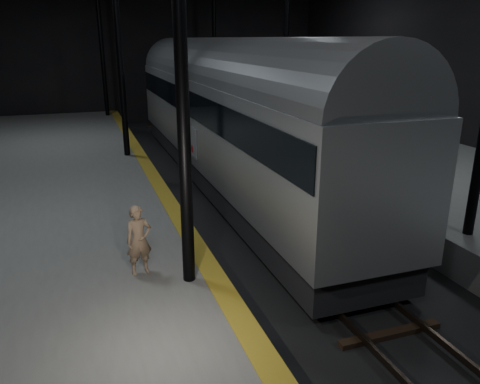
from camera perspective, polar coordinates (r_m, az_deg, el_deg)
name	(u,v)px	position (r m, az deg, el deg)	size (l,w,h in m)	color
ground	(276,231)	(15.29, 4.44, -4.74)	(44.00, 44.00, 0.00)	black
platform_left	(23,249)	(14.09, -24.93, -6.34)	(9.00, 43.80, 1.00)	#565653
platform_right	(462,192)	(19.24, 25.44, -0.05)	(9.00, 43.80, 1.00)	#565653
tactile_strip	(176,214)	(14.01, -7.76, -2.62)	(0.50, 43.80, 0.01)	olive
track	(276,229)	(15.27, 4.45, -4.50)	(2.40, 43.00, 0.24)	#3F3328
train	(225,108)	(19.38, -1.82, 10.25)	(3.27, 21.89, 5.85)	#A4A7AC
woman	(139,240)	(10.43, -12.22, -5.76)	(0.57, 0.37, 1.57)	#96775C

